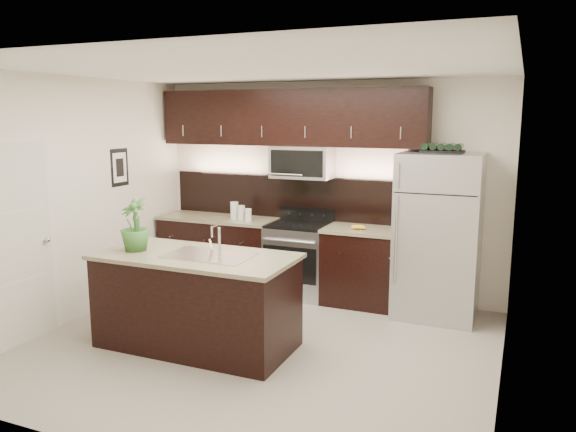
# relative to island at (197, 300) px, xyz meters

# --- Properties ---
(ground) EXTENTS (4.50, 4.50, 0.00)m
(ground) POSITION_rel_island_xyz_m (0.58, 0.21, -0.47)
(ground) COLOR gray
(ground) RESTS_ON ground
(room_walls) EXTENTS (4.52, 4.02, 2.71)m
(room_walls) POSITION_rel_island_xyz_m (0.47, 0.17, 1.22)
(room_walls) COLOR silver
(room_walls) RESTS_ON ground
(counter_run) EXTENTS (3.51, 0.65, 0.94)m
(counter_run) POSITION_rel_island_xyz_m (0.12, 1.90, -0.00)
(counter_run) COLOR black
(counter_run) RESTS_ON ground
(upper_fixtures) EXTENTS (3.49, 0.40, 1.66)m
(upper_fixtures) POSITION_rel_island_xyz_m (0.15, 2.04, 1.67)
(upper_fixtures) COLOR black
(upper_fixtures) RESTS_ON counter_run
(island) EXTENTS (1.96, 0.96, 0.94)m
(island) POSITION_rel_island_xyz_m (0.00, 0.00, 0.00)
(island) COLOR black
(island) RESTS_ON ground
(sink_faucet) EXTENTS (0.84, 0.50, 0.28)m
(sink_faucet) POSITION_rel_island_xyz_m (0.15, 0.01, 0.48)
(sink_faucet) COLOR silver
(sink_faucet) RESTS_ON island
(refrigerator) EXTENTS (0.90, 0.81, 1.87)m
(refrigerator) POSITION_rel_island_xyz_m (2.05, 1.84, 0.46)
(refrigerator) COLOR #B2B2B7
(refrigerator) RESTS_ON ground
(wine_rack) EXTENTS (0.46, 0.29, 0.11)m
(wine_rack) POSITION_rel_island_xyz_m (2.05, 1.84, 1.45)
(wine_rack) COLOR black
(wine_rack) RESTS_ON refrigerator
(plant) EXTENTS (0.36, 0.36, 0.52)m
(plant) POSITION_rel_island_xyz_m (-0.64, -0.09, 0.73)
(plant) COLOR #336428
(plant) RESTS_ON island
(canisters) EXTENTS (0.33, 0.16, 0.23)m
(canisters) POSITION_rel_island_xyz_m (-0.48, 1.82, 0.57)
(canisters) COLOR silver
(canisters) RESTS_ON counter_run
(french_press) EXTENTS (0.11, 0.11, 0.33)m
(french_press) POSITION_rel_island_xyz_m (1.60, 1.85, 0.59)
(french_press) COLOR silver
(french_press) RESTS_ON counter_run
(bananas) EXTENTS (0.19, 0.15, 0.05)m
(bananas) POSITION_rel_island_xyz_m (1.08, 1.82, 0.50)
(bananas) COLOR gold
(bananas) RESTS_ON counter_run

